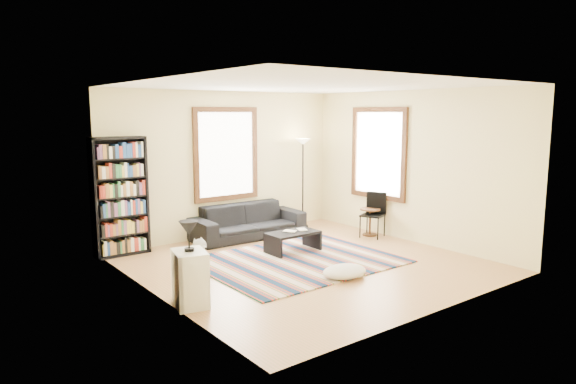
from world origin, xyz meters
TOP-DOWN VIEW (x-y plane):
  - floor at (0.00, 0.00)m, footprint 5.00×5.00m
  - ceiling at (0.00, 0.00)m, footprint 5.00×5.00m
  - wall_back at (0.00, 2.55)m, footprint 5.00×0.10m
  - wall_front at (0.00, -2.55)m, footprint 5.00×0.10m
  - wall_left at (-2.55, 0.00)m, footprint 0.10×5.00m
  - wall_right at (2.55, 0.00)m, footprint 0.10×5.00m
  - window_back at (0.00, 2.47)m, footprint 1.20×0.06m
  - window_right at (2.47, 0.80)m, footprint 0.06×1.20m
  - rug at (-0.04, 0.21)m, footprint 3.05×2.44m
  - sofa at (0.21, 2.05)m, footprint 2.23×0.94m
  - bookshelf at (-2.15, 2.32)m, footprint 0.90×0.30m
  - coffee_table at (0.24, 0.67)m, footprint 0.92×0.53m
  - book_a at (0.14, 0.67)m, footprint 0.27×0.25m
  - book_b at (0.39, 0.72)m, footprint 0.22×0.25m
  - floor_cushion at (0.00, -0.86)m, footprint 0.74×0.58m
  - floor_lamp at (1.65, 2.15)m, footprint 0.36×0.36m
  - side_table at (2.20, 0.73)m, footprint 0.46×0.46m
  - folding_chair at (2.15, 0.61)m, footprint 0.54×0.53m
  - white_cabinet at (-2.30, -0.50)m, footprint 0.49×0.58m
  - table_lamp at (-2.30, -0.50)m, footprint 0.29×0.29m
  - dog at (-1.63, 0.75)m, footprint 0.46×0.58m

SIDE VIEW (x-z plane):
  - floor at x=0.00m, z-range -0.10..0.00m
  - rug at x=-0.04m, z-range 0.00..0.02m
  - floor_cushion at x=0.00m, z-range 0.00..0.18m
  - coffee_table at x=0.24m, z-range 0.00..0.36m
  - dog at x=-1.63m, z-range 0.00..0.53m
  - side_table at x=2.20m, z-range 0.00..0.54m
  - sofa at x=0.21m, z-range 0.00..0.64m
  - white_cabinet at x=-2.30m, z-range 0.00..0.70m
  - book_b at x=0.39m, z-range 0.36..0.38m
  - book_a at x=0.14m, z-range 0.36..0.38m
  - folding_chair at x=2.15m, z-range 0.00..0.86m
  - table_lamp at x=-2.30m, z-range 0.70..1.08m
  - floor_lamp at x=1.65m, z-range 0.00..1.86m
  - bookshelf at x=-2.15m, z-range 0.00..2.00m
  - wall_back at x=0.00m, z-range 0.00..2.80m
  - wall_front at x=0.00m, z-range 0.00..2.80m
  - wall_left at x=-2.55m, z-range 0.00..2.80m
  - wall_right at x=2.55m, z-range 0.00..2.80m
  - window_back at x=0.00m, z-range 0.80..2.40m
  - window_right at x=2.47m, z-range 0.80..2.40m
  - ceiling at x=0.00m, z-range 2.80..2.90m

